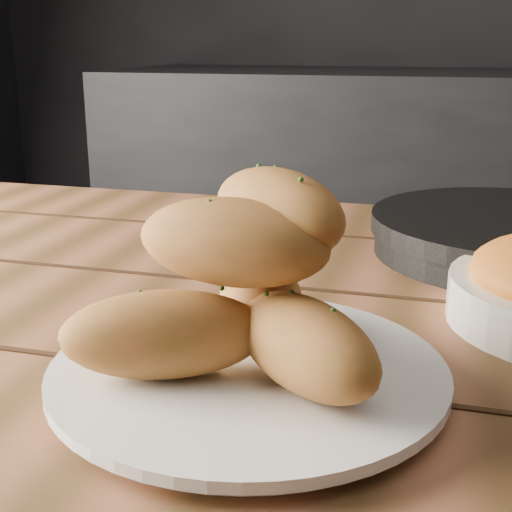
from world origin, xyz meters
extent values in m
cube|color=brown|center=(-0.62, 0.24, 0.73)|extent=(1.58, 0.97, 0.04)
cylinder|color=white|center=(-0.59, 0.14, 0.76)|extent=(0.25, 0.25, 0.01)
cylinder|color=white|center=(-0.59, 0.14, 0.76)|extent=(0.27, 0.27, 0.01)
ellipsoid|color=#A35D2D|center=(-0.64, 0.10, 0.80)|extent=(0.15, 0.11, 0.06)
ellipsoid|color=#A35D2D|center=(-0.54, 0.11, 0.80)|extent=(0.14, 0.14, 0.06)
ellipsoid|color=#A35D2D|center=(-0.59, 0.18, 0.80)|extent=(0.10, 0.14, 0.06)
ellipsoid|color=#A35D2D|center=(-0.60, 0.13, 0.86)|extent=(0.14, 0.07, 0.06)
ellipsoid|color=#A35D2D|center=(-0.57, 0.16, 0.87)|extent=(0.13, 0.13, 0.06)
camera|label=1|loc=(-0.46, -0.29, 0.98)|focal=50.00mm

